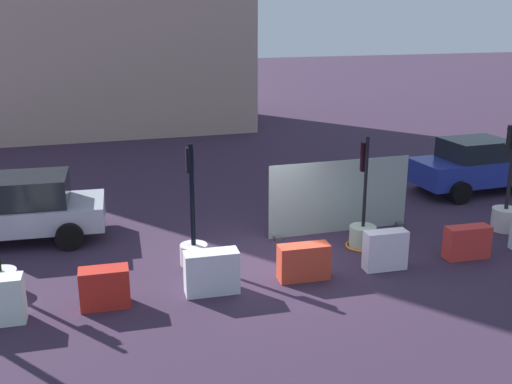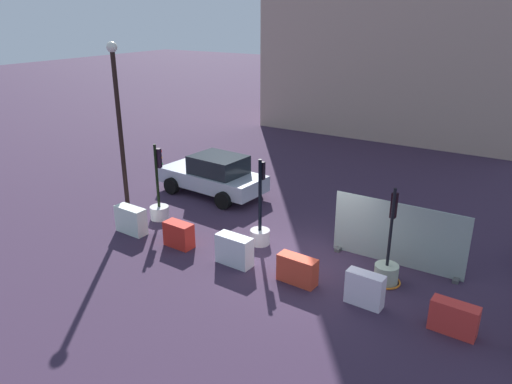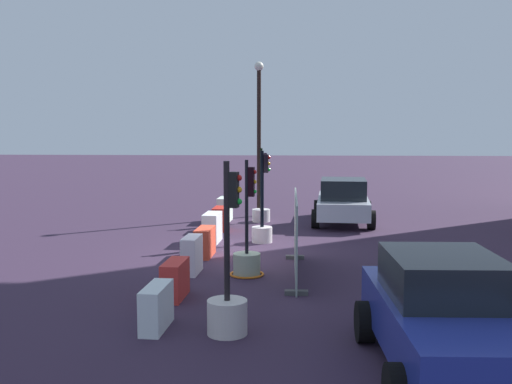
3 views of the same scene
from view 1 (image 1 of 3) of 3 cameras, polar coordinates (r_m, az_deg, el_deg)
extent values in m
plane|color=#34243A|center=(14.28, 2.62, -6.34)|extent=(120.00, 120.00, 0.00)
cylinder|color=silver|center=(13.66, -23.07, -7.81)|extent=(0.67, 0.67, 0.47)
cylinder|color=silver|center=(13.96, -5.92, -5.91)|extent=(0.64, 0.64, 0.48)
cylinder|color=black|center=(13.48, -6.10, -0.33)|extent=(0.11, 0.11, 2.36)
cube|color=black|center=(13.38, -6.33, 3.03)|extent=(0.17, 0.14, 0.56)
sphere|color=red|center=(13.42, -6.44, 3.89)|extent=(0.10, 0.10, 0.10)
sphere|color=orange|center=(13.46, -6.41, 3.11)|extent=(0.10, 0.10, 0.10)
sphere|color=green|center=(13.51, -6.39, 2.34)|extent=(0.10, 0.10, 0.10)
cylinder|color=#AEB99E|center=(15.10, 10.08, -4.18)|extent=(0.66, 0.66, 0.54)
cylinder|color=black|center=(14.67, 10.36, 0.91)|extent=(0.08, 0.08, 2.25)
cube|color=black|center=(14.60, 10.22, 3.29)|extent=(0.16, 0.16, 0.70)
sphere|color=red|center=(14.62, 10.08, 4.25)|extent=(0.09, 0.09, 0.09)
sphere|color=orange|center=(14.67, 10.03, 3.36)|extent=(0.09, 0.09, 0.09)
sphere|color=green|center=(14.72, 9.99, 2.48)|extent=(0.09, 0.09, 0.09)
torus|color=orange|center=(15.19, 10.03, -5.02)|extent=(0.83, 0.83, 0.05)
cylinder|color=silver|center=(17.30, 22.55, -2.40)|extent=(0.70, 0.70, 0.60)
cylinder|color=black|center=(16.90, 23.11, 2.40)|extent=(0.10, 0.10, 2.39)
cube|color=black|center=(16.82, 23.06, 4.83)|extent=(0.19, 0.18, 0.60)
sphere|color=red|center=(16.84, 22.90, 5.56)|extent=(0.11, 0.11, 0.11)
sphere|color=orange|center=(16.87, 22.82, 4.89)|extent=(0.11, 0.11, 0.11)
sphere|color=green|center=(16.91, 22.75, 4.22)|extent=(0.11, 0.11, 0.11)
cube|color=red|center=(12.30, -14.17, -8.81)|extent=(0.98, 0.51, 0.81)
cube|color=silver|center=(12.50, -4.23, -7.61)|extent=(1.14, 0.51, 0.91)
cube|color=#D6412A|center=(13.14, 4.55, -6.64)|extent=(1.14, 0.48, 0.79)
cube|color=white|center=(13.87, 12.17, -5.42)|extent=(0.99, 0.41, 0.90)
cube|color=red|center=(15.03, 19.41, -4.52)|extent=(1.09, 0.45, 0.78)
cube|color=#A9AFBE|center=(16.35, -21.96, -2.13)|extent=(4.55, 2.15, 0.62)
cube|color=black|center=(16.11, -21.03, 0.19)|extent=(2.15, 1.75, 0.71)
cylinder|color=black|center=(15.36, -17.29, -4.06)|extent=(0.69, 0.33, 0.67)
cylinder|color=black|center=(17.19, -16.88, -1.80)|extent=(0.69, 0.33, 0.67)
cube|color=navy|center=(20.57, 20.31, 2.01)|extent=(4.31, 1.87, 0.76)
cube|color=black|center=(20.30, 20.09, 3.86)|extent=(1.97, 1.59, 0.63)
cylinder|color=black|center=(22.18, 21.39, 1.91)|extent=(0.70, 0.30, 0.69)
cylinder|color=black|center=(20.61, 15.73, 1.37)|extent=(0.70, 0.30, 0.69)
cylinder|color=black|center=(19.17, 18.83, -0.05)|extent=(0.70, 0.30, 0.69)
cube|color=#91A19A|center=(15.83, 7.95, -0.42)|extent=(3.91, 0.04, 1.93)
cube|color=#4C4C4C|center=(15.50, 1.89, -4.23)|extent=(0.16, 0.50, 0.10)
cube|color=#4C4C4C|center=(16.91, 13.25, -2.85)|extent=(0.16, 0.50, 0.10)
camera|label=2|loc=(9.94, 72.38, 14.18)|focal=34.10mm
camera|label=3|loc=(24.89, 40.21, 8.18)|focal=42.30mm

